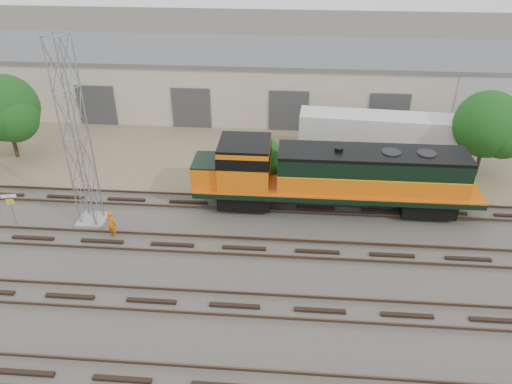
# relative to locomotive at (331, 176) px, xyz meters

# --- Properties ---
(ground) EXTENTS (140.00, 140.00, 0.00)m
(ground) POSITION_rel_locomotive_xyz_m (-4.81, -6.00, -2.36)
(ground) COLOR #47423A
(ground) RESTS_ON ground
(dirt_strip) EXTENTS (80.00, 16.00, 0.02)m
(dirt_strip) POSITION_rel_locomotive_xyz_m (-4.81, 9.00, -2.35)
(dirt_strip) COLOR #726047
(dirt_strip) RESTS_ON ground
(tracks) EXTENTS (80.00, 20.40, 0.28)m
(tracks) POSITION_rel_locomotive_xyz_m (-4.81, -9.00, -2.28)
(tracks) COLOR black
(tracks) RESTS_ON ground
(warehouse) EXTENTS (58.40, 10.40, 5.30)m
(warehouse) POSITION_rel_locomotive_xyz_m (-4.77, 16.98, 0.30)
(warehouse) COLOR beige
(warehouse) RESTS_ON ground
(locomotive) EXTENTS (17.09, 3.00, 4.11)m
(locomotive) POSITION_rel_locomotive_xyz_m (0.00, 0.00, 0.00)
(locomotive) COLOR black
(locomotive) RESTS_ON tracks
(signal_tower) EXTENTS (1.61, 1.61, 10.96)m
(signal_tower) POSITION_rel_locomotive_xyz_m (-14.09, -2.50, 2.97)
(signal_tower) COLOR gray
(signal_tower) RESTS_ON ground
(sign_post) EXTENTS (0.84, 0.21, 2.07)m
(sign_post) POSITION_rel_locomotive_xyz_m (-18.51, -3.12, -0.91)
(sign_post) COLOR gray
(sign_post) RESTS_ON ground
(worker) EXTENTS (0.72, 0.61, 1.67)m
(worker) POSITION_rel_locomotive_xyz_m (-12.37, -3.85, -1.52)
(worker) COLOR orange
(worker) RESTS_ON ground
(semi_trailer) EXTENTS (11.61, 3.08, 3.53)m
(semi_trailer) POSITION_rel_locomotive_xyz_m (4.10, 6.95, -0.14)
(semi_trailer) COLOR silver
(semi_trailer) RESTS_ON ground
(dumpster_blue) EXTENTS (1.69, 1.59, 1.50)m
(dumpster_blue) POSITION_rel_locomotive_xyz_m (13.63, 9.77, -1.61)
(dumpster_blue) COLOR #154A91
(dumpster_blue) RESTS_ON ground
(tree_west) EXTENTS (5.00, 4.76, 6.22)m
(tree_west) POSITION_rel_locomotive_xyz_m (-22.53, 5.26, 1.36)
(tree_west) COLOR #382619
(tree_west) RESTS_ON ground
(tree_mid) EXTENTS (4.06, 3.87, 3.87)m
(tree_mid) POSITION_rel_locomotive_xyz_m (-4.63, 2.58, -0.75)
(tree_mid) COLOR #382619
(tree_mid) RESTS_ON ground
(tree_east) EXTENTS (4.67, 4.45, 6.00)m
(tree_east) POSITION_rel_locomotive_xyz_m (10.63, 5.10, 1.30)
(tree_east) COLOR #382619
(tree_east) RESTS_ON ground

